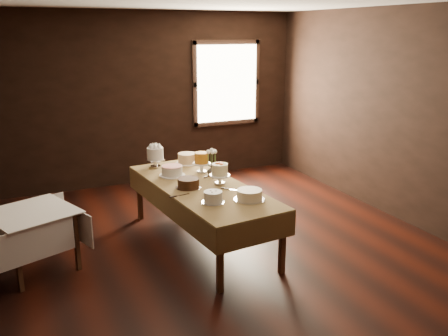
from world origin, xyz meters
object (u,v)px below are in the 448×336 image
Objects in this scene: cake_lattice at (172,171)px; cake_server_c at (186,178)px; cake_chocolate at (188,184)px; cake_server_e at (183,195)px; cake_cream at (249,195)px; cake_flowers at (220,175)px; display_table at (201,190)px; cake_speckled at (187,159)px; side_table at (32,218)px; cake_caramel at (202,163)px; cake_meringue at (155,158)px; flower_vase at (212,170)px; cake_server_a at (212,191)px; cake_server_d at (212,175)px; cake_swirl at (213,198)px; cake_server_b at (235,190)px.

cake_lattice is 0.22m from cake_server_c.
cake_server_e is at bearing -124.19° from cake_chocolate.
cake_flowers is at bearing 94.92° from cake_cream.
cake_speckled is (0.17, 0.96, 0.12)m from display_table.
display_table is at bearing -2.88° from side_table.
display_table is at bearing -112.26° from cake_caramel.
cake_server_e is at bearing -92.23° from cake_meringue.
flower_vase reaches higher than cake_cream.
cake_meringue reaches higher than side_table.
cake_chocolate is at bearing -85.00° from cake_meringue.
cake_server_d is (0.25, 0.58, 0.00)m from cake_server_a.
cake_swirl is (0.16, -1.58, -0.06)m from cake_meringue.
cake_server_c is at bearing 87.93° from cake_swirl.
cake_swirl is 0.42m from cake_server_e.
cake_meringue is 1.26m from cake_server_a.
cake_chocolate is 0.38m from cake_server_c.
cake_cream is at bearing -86.41° from cake_caramel.
cake_chocolate is 1.46× the size of cake_server_d.
flower_vase is at bearing 82.35° from cake_flowers.
cake_swirl is at bearing -100.19° from cake_speckled.
cake_server_c is at bearing 7.32° from side_table.
cake_meringue is 0.86× the size of cake_chocolate.
cake_caramel is 0.83m from cake_server_b.
cake_server_b is at bearing -119.96° from cake_server_d.
cake_flowers is at bearing 59.93° from cake_swirl.
cake_swirl is (-0.11, -0.61, 0.11)m from display_table.
cake_caramel is 1.13× the size of cake_server_b.
cake_speckled is at bearing 93.74° from cake_cream.
cake_cream reaches higher than cake_server_c.
cake_speckled is at bearing 94.13° from cake_caramel.
side_table is 4.33× the size of cake_server_c.
cake_server_e is at bearing -142.30° from display_table.
cake_speckled is at bearing 51.28° from cake_lattice.
cake_server_a is 1.00× the size of cake_server_d.
cake_speckled is 1.29× the size of cake_flowers.
cake_server_c is (0.03, 0.93, -0.06)m from cake_swirl.
display_table is 10.21× the size of cake_server_d.
cake_server_c is at bearing 103.30° from display_table.
flower_vase is (-0.01, 1.01, 0.01)m from cake_cream.
cake_flowers is 0.32m from cake_server_b.
cake_swirl is at bearing -21.76° from side_table.
cake_meringue reaches higher than cake_chocolate.
display_table is 10.21× the size of cake_server_e.
cake_lattice is 1.48× the size of cake_server_d.
cake_swirl is at bearing -98.48° from cake_server_b.
cake_meringue is 1.25× the size of cake_server_c.
side_table is at bearing 177.12° from display_table.
cake_server_c is at bearing 150.21° from cake_server_d.
cake_meringue is at bearing 79.32° from cake_server_e.
cake_meringue reaches higher than cake_cream.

